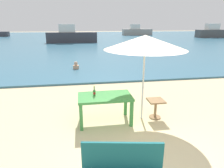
{
  "coord_description": "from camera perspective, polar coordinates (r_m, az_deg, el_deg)",
  "views": [
    {
      "loc": [
        -1.44,
        -3.25,
        2.59
      ],
      "look_at": [
        -0.43,
        3.0,
        0.6
      ],
      "focal_mm": 31.39,
      "sensor_mm": 36.0,
      "label": 1
    }
  ],
  "objects": [
    {
      "name": "patio_umbrella",
      "position": [
        5.08,
        9.63,
        11.87
      ],
      "size": [
        2.1,
        2.1,
        2.3
      ],
      "color": "silver",
      "rests_on": "ground_plane"
    },
    {
      "name": "boat_sailboat",
      "position": [
        40.07,
        27.59,
        13.17
      ],
      "size": [
        6.49,
        1.77,
        2.36
      ],
      "color": "#4C4C4C",
      "rests_on": "sea_water"
    },
    {
      "name": "ground_plane",
      "position": [
        4.4,
        12.53,
        -19.11
      ],
      "size": [
        120.0,
        120.0,
        0.0
      ],
      "primitive_type": "plane",
      "color": "beige"
    },
    {
      "name": "side_table_wood",
      "position": [
        5.65,
        12.58,
        -6.3
      ],
      "size": [
        0.44,
        0.44,
        0.54
      ],
      "color": "olive",
      "rests_on": "ground_plane"
    },
    {
      "name": "boat_fishing_trawler",
      "position": [
        42.51,
        7.23,
        15.01
      ],
      "size": [
        6.08,
        1.66,
        2.21
      ],
      "color": "gray",
      "rests_on": "sea_water"
    },
    {
      "name": "swimmer_person",
      "position": [
        11.34,
        -10.45,
        5.19
      ],
      "size": [
        0.34,
        0.34,
        0.41
      ],
      "color": "tan",
      "rests_on": "sea_water"
    },
    {
      "name": "beer_bottle_amber",
      "position": [
        5.14,
        -5.18,
        -2.38
      ],
      "size": [
        0.07,
        0.07,
        0.26
      ],
      "color": "#2D662D",
      "rests_on": "picnic_table_green"
    },
    {
      "name": "sea_water",
      "position": [
        33.38,
        -6.87,
        12.95
      ],
      "size": [
        120.0,
        50.0,
        0.08
      ],
      "primitive_type": "cube",
      "color": "#386B84",
      "rests_on": "ground_plane"
    },
    {
      "name": "boat_tanker",
      "position": [
        26.97,
        -11.74,
        13.55
      ],
      "size": [
        6.42,
        1.75,
        2.33
      ],
      "color": "#38383F",
      "rests_on": "sea_water"
    },
    {
      "name": "picnic_table_green",
      "position": [
        5.18,
        -2.06,
        -4.56
      ],
      "size": [
        1.4,
        0.8,
        0.76
      ],
      "color": "#3D8C42",
      "rests_on": "ground_plane"
    }
  ]
}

